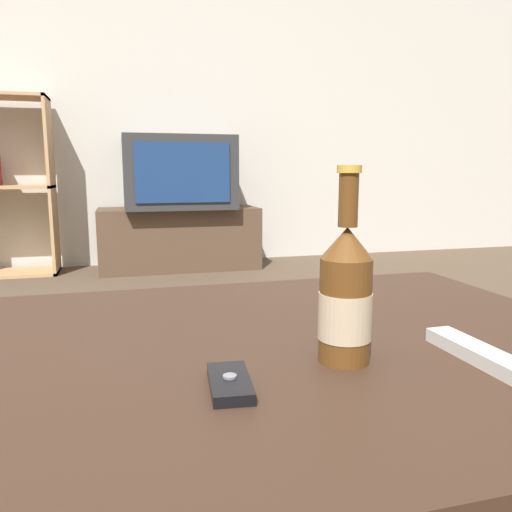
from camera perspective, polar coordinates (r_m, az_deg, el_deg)
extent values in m
cube|color=beige|center=(3.79, -12.61, 19.01)|extent=(8.00, 0.05, 2.60)
cube|color=#332116|center=(0.79, 0.54, -11.15)|extent=(1.14, 0.82, 0.04)
cylinder|color=black|center=(1.36, 17.93, -11.66)|extent=(0.07, 0.07, 0.37)
cube|color=#4C3828|center=(3.50, -8.74, 2.02)|extent=(1.08, 0.42, 0.42)
cube|color=#2D2D2D|center=(3.47, -8.93, 9.40)|extent=(0.72, 0.58, 0.48)
cube|color=navy|center=(3.18, -8.33, 9.40)|extent=(0.59, 0.01, 0.37)
cube|color=tan|center=(3.54, -22.30, 7.35)|extent=(0.02, 0.30, 1.14)
cube|color=tan|center=(3.64, -25.77, -1.74)|extent=(0.54, 0.30, 0.02)
cube|color=tan|center=(3.59, -26.43, 7.09)|extent=(0.54, 0.30, 0.02)
cube|color=tan|center=(3.61, -27.12, 15.98)|extent=(0.54, 0.30, 0.02)
cylinder|color=#563314|center=(0.69, 10.14, -6.14)|extent=(0.07, 0.07, 0.14)
cylinder|color=tan|center=(0.70, 10.12, -6.71)|extent=(0.07, 0.07, 0.06)
cone|color=#563314|center=(0.67, 10.37, 1.50)|extent=(0.07, 0.07, 0.04)
cylinder|color=#563314|center=(0.67, 10.52, 6.29)|extent=(0.03, 0.03, 0.07)
cylinder|color=#B79333|center=(0.67, 10.63, 9.74)|extent=(0.03, 0.03, 0.01)
cube|color=black|center=(0.62, -3.01, -14.29)|extent=(0.06, 0.11, 0.01)
cylinder|color=slate|center=(0.62, -3.02, -13.57)|extent=(0.02, 0.02, 0.00)
cube|color=beige|center=(0.77, 24.14, -10.18)|extent=(0.04, 0.19, 0.02)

